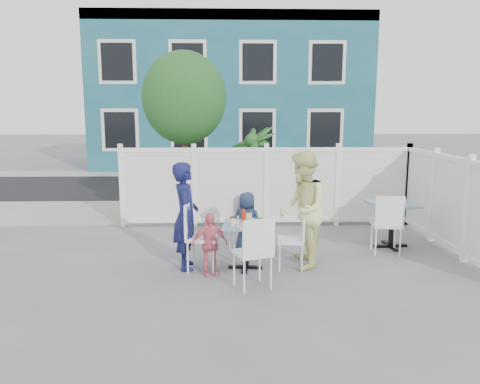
{
  "coord_description": "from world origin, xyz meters",
  "views": [
    {
      "loc": [
        -0.72,
        -6.92,
        2.33
      ],
      "look_at": [
        -0.5,
        0.17,
        1.09
      ],
      "focal_mm": 35.0,
      "sensor_mm": 36.0,
      "label": 1
    }
  ],
  "objects_px": {
    "chair_near": "(255,248)",
    "man": "(186,216)",
    "boy": "(247,223)",
    "spare_table": "(392,213)",
    "chair_back": "(242,219)",
    "chair_left": "(197,231)",
    "chair_right": "(296,235)",
    "main_table": "(246,234)",
    "toddler": "(209,244)",
    "woman": "(302,210)",
    "utility_cabinet": "(141,184)"
  },
  "relations": [
    {
      "from": "main_table",
      "to": "toddler",
      "type": "height_order",
      "value": "toddler"
    },
    {
      "from": "main_table",
      "to": "man",
      "type": "distance_m",
      "value": 0.93
    },
    {
      "from": "utility_cabinet",
      "to": "man",
      "type": "xyz_separation_m",
      "value": [
        1.4,
        -4.16,
        0.16
      ]
    },
    {
      "from": "boy",
      "to": "chair_back",
      "type": "bearing_deg",
      "value": -16.5
    },
    {
      "from": "spare_table",
      "to": "boy",
      "type": "xyz_separation_m",
      "value": [
        -2.5,
        -0.25,
        -0.09
      ]
    },
    {
      "from": "chair_right",
      "to": "utility_cabinet",
      "type": "bearing_deg",
      "value": 42.32
    },
    {
      "from": "main_table",
      "to": "chair_right",
      "type": "xyz_separation_m",
      "value": [
        0.75,
        -0.01,
        -0.01
      ]
    },
    {
      "from": "chair_near",
      "to": "chair_back",
      "type": "bearing_deg",
      "value": 73.44
    },
    {
      "from": "spare_table",
      "to": "chair_right",
      "type": "bearing_deg",
      "value": -149.89
    },
    {
      "from": "man",
      "to": "boy",
      "type": "distance_m",
      "value": 1.21
    },
    {
      "from": "chair_right",
      "to": "toddler",
      "type": "xyz_separation_m",
      "value": [
        -1.28,
        -0.23,
        -0.06
      ]
    },
    {
      "from": "man",
      "to": "toddler",
      "type": "xyz_separation_m",
      "value": [
        0.36,
        -0.31,
        -0.34
      ]
    },
    {
      "from": "chair_back",
      "to": "woman",
      "type": "bearing_deg",
      "value": 127.07
    },
    {
      "from": "chair_left",
      "to": "chair_right",
      "type": "bearing_deg",
      "value": 100.56
    },
    {
      "from": "chair_near",
      "to": "woman",
      "type": "bearing_deg",
      "value": 29.6
    },
    {
      "from": "boy",
      "to": "man",
      "type": "bearing_deg",
      "value": 61.25
    },
    {
      "from": "spare_table",
      "to": "man",
      "type": "bearing_deg",
      "value": -164.33
    },
    {
      "from": "spare_table",
      "to": "woman",
      "type": "height_order",
      "value": "woman"
    },
    {
      "from": "chair_left",
      "to": "boy",
      "type": "distance_m",
      "value": 1.12
    },
    {
      "from": "chair_left",
      "to": "toddler",
      "type": "distance_m",
      "value": 0.31
    },
    {
      "from": "chair_near",
      "to": "man",
      "type": "relative_size",
      "value": 0.61
    },
    {
      "from": "utility_cabinet",
      "to": "boy",
      "type": "xyz_separation_m",
      "value": [
        2.34,
        -3.44,
        -0.12
      ]
    },
    {
      "from": "chair_right",
      "to": "chair_back",
      "type": "height_order",
      "value": "chair_back"
    },
    {
      "from": "toddler",
      "to": "spare_table",
      "type": "bearing_deg",
      "value": 7.35
    },
    {
      "from": "chair_right",
      "to": "man",
      "type": "relative_size",
      "value": 0.56
    },
    {
      "from": "man",
      "to": "woman",
      "type": "height_order",
      "value": "woman"
    },
    {
      "from": "chair_back",
      "to": "woman",
      "type": "xyz_separation_m",
      "value": [
        0.87,
        -0.78,
        0.32
      ]
    },
    {
      "from": "spare_table",
      "to": "chair_back",
      "type": "xyz_separation_m",
      "value": [
        -2.58,
        -0.18,
        -0.05
      ]
    },
    {
      "from": "chair_near",
      "to": "man",
      "type": "xyz_separation_m",
      "value": [
        -0.97,
        0.9,
        0.23
      ]
    },
    {
      "from": "toddler",
      "to": "chair_back",
      "type": "bearing_deg",
      "value": 50.06
    },
    {
      "from": "chair_right",
      "to": "boy",
      "type": "relative_size",
      "value": 0.87
    },
    {
      "from": "spare_table",
      "to": "chair_left",
      "type": "distance_m",
      "value": 3.44
    },
    {
      "from": "chair_near",
      "to": "toddler",
      "type": "distance_m",
      "value": 0.86
    },
    {
      "from": "utility_cabinet",
      "to": "chair_left",
      "type": "distance_m",
      "value": 4.54
    },
    {
      "from": "woman",
      "to": "chair_back",
      "type": "bearing_deg",
      "value": -127.82
    },
    {
      "from": "chair_left",
      "to": "man",
      "type": "height_order",
      "value": "man"
    },
    {
      "from": "chair_near",
      "to": "toddler",
      "type": "relative_size",
      "value": 1.08
    },
    {
      "from": "chair_near",
      "to": "woman",
      "type": "relative_size",
      "value": 0.56
    },
    {
      "from": "boy",
      "to": "chair_left",
      "type": "bearing_deg",
      "value": 70.86
    },
    {
      "from": "woman",
      "to": "chair_right",
      "type": "bearing_deg",
      "value": -46.53
    },
    {
      "from": "chair_right",
      "to": "toddler",
      "type": "relative_size",
      "value": 0.98
    },
    {
      "from": "chair_back",
      "to": "man",
      "type": "relative_size",
      "value": 0.6
    },
    {
      "from": "spare_table",
      "to": "boy",
      "type": "distance_m",
      "value": 2.52
    },
    {
      "from": "woman",
      "to": "boy",
      "type": "height_order",
      "value": "woman"
    },
    {
      "from": "man",
      "to": "boy",
      "type": "height_order",
      "value": "man"
    },
    {
      "from": "main_table",
      "to": "spare_table",
      "type": "bearing_deg",
      "value": 22.03
    },
    {
      "from": "chair_right",
      "to": "boy",
      "type": "bearing_deg",
      "value": 47.79
    },
    {
      "from": "main_table",
      "to": "boy",
      "type": "distance_m",
      "value": 0.79
    },
    {
      "from": "main_table",
      "to": "chair_back",
      "type": "relative_size",
      "value": 0.75
    },
    {
      "from": "chair_right",
      "to": "woman",
      "type": "relative_size",
      "value": 0.51
    }
  ]
}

